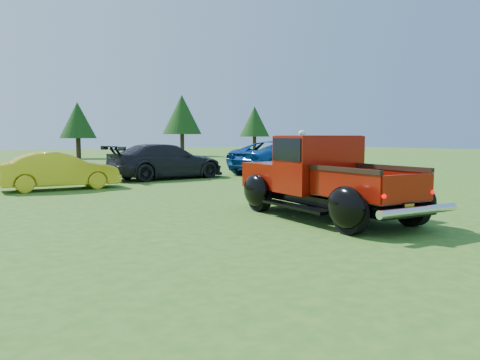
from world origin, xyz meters
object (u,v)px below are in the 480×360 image
at_px(pickup_truck, 318,178).
at_px(show_car_yellow, 59,171).
at_px(tree_east, 182,115).
at_px(show_car_grey, 166,161).
at_px(tree_mid_right, 78,120).
at_px(show_car_blue, 286,157).
at_px(tree_far_east, 255,122).
at_px(spectator, 301,151).

xyz_separation_m(pickup_truck, show_car_yellow, (-2.96, 8.44, -0.21)).
bearing_deg(show_car_yellow, tree_east, -33.31).
height_order(pickup_truck, show_car_grey, pickup_truck).
relative_size(tree_mid_right, tree_east, 0.81).
height_order(pickup_truck, show_car_blue, pickup_truck).
distance_m(tree_mid_right, tree_east, 9.04).
bearing_deg(tree_mid_right, show_car_grey, -98.26).
distance_m(pickup_truck, show_car_blue, 11.39).
height_order(pickup_truck, show_car_yellow, pickup_truck).
height_order(tree_far_east, pickup_truck, tree_far_east).
xyz_separation_m(tree_far_east, spectator, (-14.25, -21.40, -2.25)).
height_order(tree_east, show_car_grey, tree_east).
height_order(tree_mid_right, pickup_truck, tree_mid_right).
height_order(pickup_truck, spectator, spectator).
bearing_deg(spectator, tree_east, -120.66).
relative_size(tree_mid_right, show_car_grey, 0.91).
relative_size(show_car_yellow, spectator, 1.83).
bearing_deg(show_car_grey, tree_mid_right, -9.45).
height_order(show_car_blue, spectator, spectator).
bearing_deg(spectator, show_car_blue, -5.66).
relative_size(tree_mid_right, show_car_blue, 0.81).
relative_size(pickup_truck, show_car_grey, 0.99).
relative_size(tree_east, show_car_grey, 1.12).
bearing_deg(tree_east, show_car_grey, -121.33).
relative_size(tree_far_east, show_car_grey, 1.00).
relative_size(pickup_truck, show_car_blue, 0.88).
bearing_deg(tree_east, tree_mid_right, 176.82).
height_order(show_car_yellow, spectator, spectator).
bearing_deg(tree_far_east, pickup_truck, -126.49).
distance_m(show_car_grey, spectator, 6.73).
relative_size(show_car_yellow, show_car_blue, 0.67).
distance_m(tree_far_east, show_car_grey, 29.44).
distance_m(pickup_truck, show_car_grey, 10.05).
distance_m(tree_far_east, spectator, 25.81).
bearing_deg(show_car_grey, spectator, -98.34).
bearing_deg(show_car_yellow, show_car_blue, -82.80).
bearing_deg(tree_east, tree_far_east, 6.34).
relative_size(show_car_yellow, show_car_grey, 0.75).
bearing_deg(show_car_grey, pickup_truck, 169.47).
xyz_separation_m(tree_east, spectator, (-5.25, -20.40, -2.66)).
xyz_separation_m(tree_mid_right, spectator, (3.75, -20.90, -1.98)).
bearing_deg(show_car_grey, show_car_blue, -101.95).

